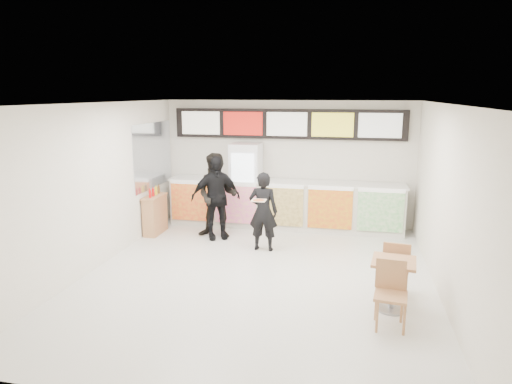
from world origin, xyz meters
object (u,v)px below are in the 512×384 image
(customer_mid, at_px, (216,198))
(service_counter, at_px, (284,204))
(customer_main, at_px, (263,212))
(condiment_ledge, at_px, (155,214))
(drinks_fridge, at_px, (246,185))
(customer_left, at_px, (217,196))
(cafe_table, at_px, (393,276))

(customer_mid, bearing_deg, service_counter, 11.18)
(customer_main, distance_m, condiment_ledge, 2.73)
(customer_main, xyz_separation_m, condiment_ledge, (-2.64, 0.59, -0.36))
(service_counter, height_order, customer_mid, customer_mid)
(service_counter, bearing_deg, drinks_fridge, 179.01)
(customer_left, distance_m, condiment_ledge, 1.56)
(service_counter, height_order, customer_left, customer_left)
(drinks_fridge, height_order, condiment_ledge, drinks_fridge)
(service_counter, xyz_separation_m, condiment_ledge, (-2.82, -1.07, -0.12))
(service_counter, distance_m, condiment_ledge, 3.02)
(customer_left, bearing_deg, customer_main, -30.28)
(customer_main, relative_size, cafe_table, 1.01)
(service_counter, bearing_deg, condiment_ledge, -159.25)
(customer_left, height_order, customer_mid, customer_left)
(drinks_fridge, distance_m, customer_mid, 1.20)
(cafe_table, bearing_deg, drinks_fridge, 135.91)
(customer_main, distance_m, customer_mid, 1.29)
(service_counter, distance_m, customer_mid, 1.78)
(drinks_fridge, relative_size, customer_left, 1.06)
(customer_left, relative_size, condiment_ledge, 1.78)
(drinks_fridge, bearing_deg, service_counter, -0.99)
(customer_mid, bearing_deg, drinks_fridge, 41.55)
(drinks_fridge, xyz_separation_m, customer_left, (-0.40, -1.03, -0.06))
(condiment_ledge, bearing_deg, cafe_table, -29.06)
(drinks_fridge, xyz_separation_m, customer_main, (0.76, -1.67, -0.19))
(service_counter, distance_m, customer_left, 1.72)
(condiment_ledge, bearing_deg, customer_main, -12.53)
(customer_left, bearing_deg, drinks_fridge, 67.14)
(cafe_table, bearing_deg, customer_main, 144.14)
(customer_main, bearing_deg, drinks_fridge, -65.55)
(customer_main, distance_m, customer_left, 1.33)
(service_counter, xyz_separation_m, customer_left, (-1.34, -1.02, 0.37))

